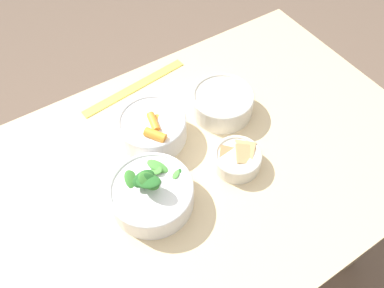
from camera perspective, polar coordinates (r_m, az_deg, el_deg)
The scene contains 7 objects.
ground_plane at distance 1.61m, azimuth -2.27°, elevation -19.38°, with size 10.00×10.00×0.00m, color brown.
dining_table at distance 1.01m, azimuth -3.47°, elevation -8.74°, with size 1.35×0.76×0.77m.
bowl_carrots at distance 0.95m, azimuth -6.02°, elevation 2.50°, with size 0.17×0.17×0.08m.
bowl_greens at distance 0.85m, azimuth -6.16°, elevation -7.38°, with size 0.19×0.19×0.11m.
bowl_beans_hotdog at distance 1.01m, azimuth 4.62°, elevation 6.20°, with size 0.16×0.16×0.06m.
bowl_cookies at distance 0.91m, azimuth 6.94°, elevation -2.19°, with size 0.12×0.12×0.05m.
ruler at distance 1.10m, azimuth -8.69°, elevation 8.56°, with size 0.34×0.07×0.00m.
Camera 1 is at (-0.20, -0.42, 1.54)m, focal length 35.00 mm.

